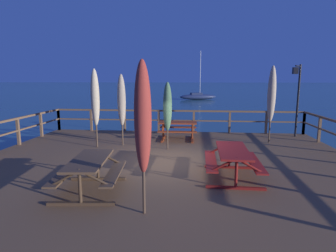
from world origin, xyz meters
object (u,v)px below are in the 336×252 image
object	(u,v)px
patio_umbrella_tall_back_left	(168,107)
patio_umbrella_short_back	(143,118)
patio_umbrella_tall_mid_right	(122,100)
sailboat_distant	(198,96)
lamp_post_hooked	(297,90)
patio_umbrella_short_front	(95,98)
picnic_table_mid_centre	(178,127)
patio_umbrella_tall_mid_left	(95,96)
picnic_table_back_right	(233,157)
patio_umbrella_tall_front	(272,94)
picnic_table_mid_right	(90,168)

from	to	relation	value
patio_umbrella_tall_back_left	patio_umbrella_short_back	world-z (taller)	patio_umbrella_short_back
patio_umbrella_tall_mid_right	sailboat_distant	world-z (taller)	sailboat_distant
lamp_post_hooked	sailboat_distant	distance (m)	32.85
lamp_post_hooked	sailboat_distant	bearing A→B (deg)	96.85
patio_umbrella_short_front	patio_umbrella_tall_back_left	size ratio (longest dim) A/B	1.19
patio_umbrella_short_front	patio_umbrella_short_back	bearing A→B (deg)	-61.48
patio_umbrella_short_front	picnic_table_mid_centre	bearing A→B (deg)	28.60
patio_umbrella_tall_mid_left	lamp_post_hooked	size ratio (longest dim) A/B	0.90
patio_umbrella_tall_mid_left	patio_umbrella_short_back	bearing A→B (deg)	-63.51
picnic_table_mid_centre	patio_umbrella_short_back	size ratio (longest dim) A/B	0.56
picnic_table_back_right	patio_umbrella_tall_front	bearing A→B (deg)	64.41
picnic_table_mid_right	patio_umbrella_tall_mid_left	bearing A→B (deg)	108.42
patio_umbrella_short_back	patio_umbrella_tall_front	distance (m)	7.52
picnic_table_mid_centre	patio_umbrella_tall_mid_right	size ratio (longest dim) A/B	0.59
picnic_table_mid_centre	sailboat_distant	size ratio (longest dim) A/B	0.21
patio_umbrella_tall_front	lamp_post_hooked	bearing A→B (deg)	42.56
picnic_table_mid_centre	patio_umbrella_short_back	world-z (taller)	patio_umbrella_short_back
picnic_table_back_right	patio_umbrella_tall_mid_right	xyz separation A→B (m)	(-3.81, 3.31, 1.20)
picnic_table_mid_centre	patio_umbrella_tall_back_left	bearing A→B (deg)	-98.95
picnic_table_mid_right	patio_umbrella_short_front	distance (m)	4.53
patio_umbrella_short_front	patio_umbrella_tall_front	world-z (taller)	patio_umbrella_tall_front
patio_umbrella_short_back	patio_umbrella_tall_front	xyz separation A→B (m)	(3.97, 6.38, 0.12)
picnic_table_back_right	picnic_table_mid_right	size ratio (longest dim) A/B	1.00
picnic_table_back_right	lamp_post_hooked	size ratio (longest dim) A/B	0.61
patio_umbrella_tall_front	lamp_post_hooked	size ratio (longest dim) A/B	0.97
patio_umbrella_tall_mid_left	picnic_table_mid_centre	bearing A→B (deg)	-1.16
patio_umbrella_short_front	patio_umbrella_tall_mid_left	distance (m)	1.81
patio_umbrella_short_back	patio_umbrella_tall_mid_left	xyz separation A→B (m)	(-3.37, 6.77, -0.01)
picnic_table_back_right	lamp_post_hooked	bearing A→B (deg)	58.12
patio_umbrella_tall_mid_right	patio_umbrella_short_back	distance (m)	5.78
picnic_table_mid_right	patio_umbrella_tall_front	size ratio (longest dim) A/B	0.63
patio_umbrella_tall_mid_left	sailboat_distant	bearing A→B (deg)	81.76
patio_umbrella_tall_mid_left	patio_umbrella_tall_front	bearing A→B (deg)	-2.98
patio_umbrella_short_back	picnic_table_back_right	bearing A→B (deg)	47.95
picnic_table_mid_right	picnic_table_mid_centre	distance (m)	5.99
patio_umbrella_short_back	sailboat_distant	bearing A→B (deg)	87.90
picnic_table_back_right	patio_umbrella_short_back	world-z (taller)	patio_umbrella_short_back
patio_umbrella_short_front	patio_umbrella_tall_front	bearing A→B (deg)	11.11
patio_umbrella_tall_mid_left	patio_umbrella_short_front	bearing A→B (deg)	-69.98
patio_umbrella_short_front	sailboat_distant	xyz separation A→B (m)	(4.22, 35.15, -2.04)
picnic_table_mid_right	patio_umbrella_short_front	bearing A→B (deg)	107.75
picnic_table_mid_right	lamp_post_hooked	bearing A→B (deg)	44.70
picnic_table_back_right	patio_umbrella_tall_front	world-z (taller)	patio_umbrella_tall_front
picnic_table_back_right	picnic_table_mid_right	world-z (taller)	same
patio_umbrella_short_front	patio_umbrella_tall_back_left	distance (m)	2.74
patio_umbrella_tall_mid_right	patio_umbrella_tall_front	world-z (taller)	patio_umbrella_tall_front
picnic_table_back_right	patio_umbrella_tall_back_left	bearing A→B (deg)	125.15
sailboat_distant	picnic_table_mid_right	bearing A→B (deg)	-94.23
patio_umbrella_tall_back_left	patio_umbrella_short_front	bearing A→B (deg)	178.08
picnic_table_back_right	patio_umbrella_tall_mid_left	size ratio (longest dim) A/B	0.68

